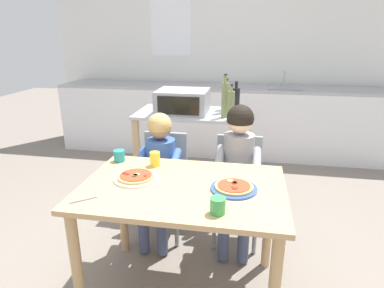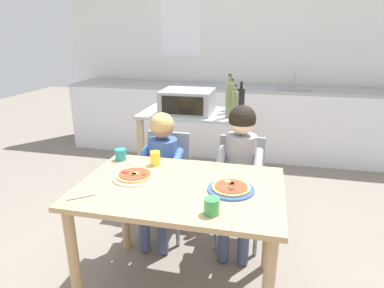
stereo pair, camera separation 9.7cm
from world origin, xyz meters
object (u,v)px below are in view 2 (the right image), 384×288
object	(u,v)px
pizza_plate_white	(135,176)
drinking_cup_yellow	(155,158)
bottle_tall_green_wine	(230,97)
child_in_grey_shirt	(240,162)
dining_chair_left	(166,176)
dining_chair_right	(240,182)
bottle_clear_vinegar	(235,106)
toaster_oven	(188,101)
serving_spoon	(81,197)
bottle_squat_spirits	(229,100)
drinking_cup_green	(212,206)
bottle_dark_olive_oil	(241,101)
kitchen_island_cart	(194,144)
pizza_plate_blue_rimmed	(231,188)
drinking_cup_teal	(121,154)
dining_table	(180,203)
child_in_blue_striped_shirt	(161,163)
bottle_slim_sauce	(231,97)

from	to	relation	value
pizza_plate_white	drinking_cup_yellow	world-z (taller)	drinking_cup_yellow
bottle_tall_green_wine	child_in_grey_shirt	distance (m)	0.76
dining_chair_left	dining_chair_right	distance (m)	0.58
bottle_clear_vinegar	dining_chair_left	xyz separation A→B (m)	(-0.49, -0.30, -0.53)
toaster_oven	serving_spoon	bearing A→B (deg)	-99.54
bottle_squat_spirits	bottle_tall_green_wine	bearing A→B (deg)	95.01
bottle_tall_green_wine	drinking_cup_green	size ratio (longest dim) A/B	3.98
bottle_dark_olive_oil	child_in_grey_shirt	distance (m)	0.71
drinking_cup_yellow	dining_chair_left	bearing A→B (deg)	97.97
bottle_dark_olive_oil	dining_chair_left	bearing A→B (deg)	-134.46
kitchen_island_cart	dining_chair_right	size ratio (longest dim) A/B	1.15
bottle_dark_olive_oil	bottle_tall_green_wine	distance (m)	0.11
pizza_plate_blue_rimmed	drinking_cup_teal	distance (m)	0.84
kitchen_island_cart	drinking_cup_yellow	world-z (taller)	kitchen_island_cart
dining_table	drinking_cup_yellow	bearing A→B (deg)	132.61
drinking_cup_teal	dining_table	bearing A→B (deg)	-30.44
dining_table	child_in_blue_striped_shirt	xyz separation A→B (m)	(-0.29, 0.52, 0.02)
child_in_grey_shirt	dining_table	bearing A→B (deg)	-118.09
bottle_squat_spirits	drinking_cup_yellow	distance (m)	0.90
pizza_plate_white	pizza_plate_blue_rimmed	size ratio (longest dim) A/B	1.02
bottle_tall_green_wine	pizza_plate_white	xyz separation A→B (m)	(-0.42, -1.17, -0.28)
toaster_oven	dining_chair_right	xyz separation A→B (m)	(0.53, -0.48, -0.51)
bottle_slim_sauce	dining_chair_left	xyz separation A→B (m)	(-0.42, -0.69, -0.53)
bottle_dark_olive_oil	drinking_cup_yellow	size ratio (longest dim) A/B	3.06
pizza_plate_blue_rimmed	drinking_cup_green	distance (m)	0.28
drinking_cup_yellow	drinking_cup_green	world-z (taller)	drinking_cup_yellow
child_in_blue_striped_shirt	child_in_grey_shirt	world-z (taller)	child_in_grey_shirt
dining_chair_right	bottle_squat_spirits	bearing A→B (deg)	111.42
bottle_clear_vinegar	drinking_cup_green	bearing A→B (deg)	-88.81
bottle_clear_vinegar	bottle_slim_sauce	bearing A→B (deg)	100.62
kitchen_island_cart	bottle_dark_olive_oil	size ratio (longest dim) A/B	3.31
kitchen_island_cart	bottle_dark_olive_oil	bearing A→B (deg)	0.42
bottle_slim_sauce	drinking_cup_green	xyz separation A→B (m)	(0.10, -1.60, -0.23)
kitchen_island_cart	drinking_cup_green	world-z (taller)	kitchen_island_cart
toaster_oven	bottle_dark_olive_oil	distance (m)	0.46
drinking_cup_green	dining_chair_right	bearing A→B (deg)	86.14
pizza_plate_white	dining_table	bearing A→B (deg)	-7.28
child_in_grey_shirt	drinking_cup_teal	size ratio (longest dim) A/B	13.99
dining_table	child_in_grey_shirt	xyz separation A→B (m)	(0.29, 0.54, 0.07)
kitchen_island_cart	drinking_cup_teal	distance (m)	0.95
bottle_clear_vinegar	bottle_tall_green_wine	world-z (taller)	bottle_tall_green_wine
kitchen_island_cart	bottle_tall_green_wine	xyz separation A→B (m)	(0.31, 0.03, 0.44)
toaster_oven	drinking_cup_green	xyz separation A→B (m)	(0.46, -1.41, -0.21)
kitchen_island_cart	serving_spoon	size ratio (longest dim) A/B	6.69
dining_chair_left	child_in_blue_striped_shirt	world-z (taller)	child_in_blue_striped_shirt
bottle_squat_spirits	drinking_cup_green	distance (m)	1.33
bottle_tall_green_wine	child_in_blue_striped_shirt	size ratio (longest dim) A/B	0.33
child_in_grey_shirt	pizza_plate_white	size ratio (longest dim) A/B	4.02
serving_spoon	pizza_plate_white	bearing A→B (deg)	59.30
bottle_slim_sauce	bottle_squat_spirits	xyz separation A→B (m)	(0.01, -0.29, 0.03)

